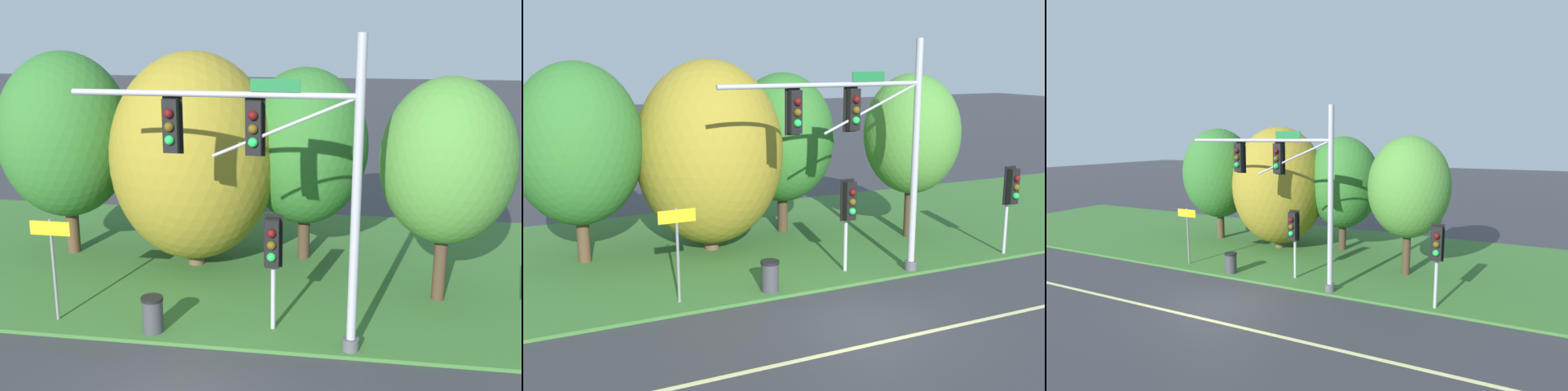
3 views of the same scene
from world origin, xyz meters
TOP-DOWN VIEW (x-y plane):
  - grass_verge at (0.00, 8.25)m, footprint 48.00×11.50m
  - traffic_signal_mast at (1.69, 2.82)m, footprint 6.73×0.49m
  - pedestrian_signal_near_kerb at (1.47, 3.49)m, footprint 0.46×0.55m
  - route_sign_post at (-4.16, 3.28)m, footprint 1.06×0.08m
  - tree_nearest_road at (-5.97, 8.28)m, footprint 4.29×4.29m
  - tree_left_of_mast at (-1.60, 7.86)m, footprint 5.16×5.16m
  - tree_behind_signpost at (1.75, 8.93)m, footprint 3.97×3.97m
  - tree_mid_verge at (5.79, 6.19)m, footprint 3.59×3.59m
  - trash_bin at (-1.48, 3.01)m, footprint 0.56×0.56m

SIDE VIEW (x-z plane):
  - grass_verge at x=0.00m, z-range 0.00..0.10m
  - trash_bin at x=-1.48m, z-range 0.11..1.04m
  - route_sign_post at x=-4.16m, z-range 0.56..3.30m
  - pedestrian_signal_near_kerb at x=1.47m, z-range 0.77..3.80m
  - tree_left_of_mast at x=-1.60m, z-range 0.23..6.96m
  - tree_behind_signpost at x=1.75m, z-range 0.71..6.92m
  - tree_mid_verge at x=5.79m, z-range 0.94..7.14m
  - tree_nearest_road at x=-5.97m, z-range 0.75..7.42m
  - traffic_signal_mast at x=1.69m, z-range 0.92..8.26m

